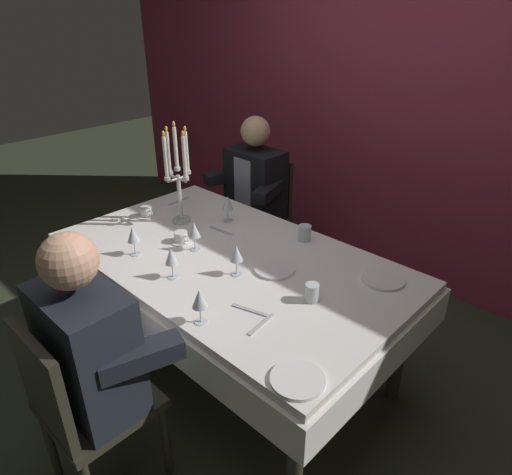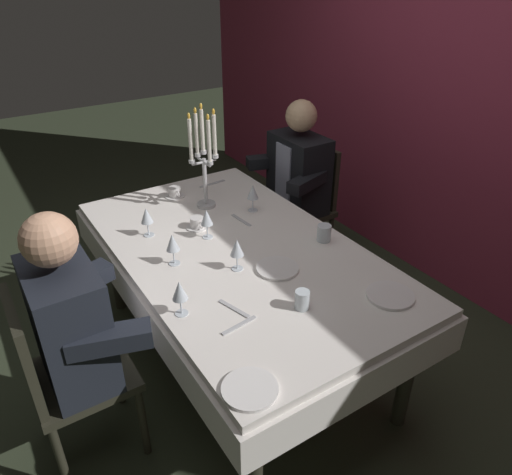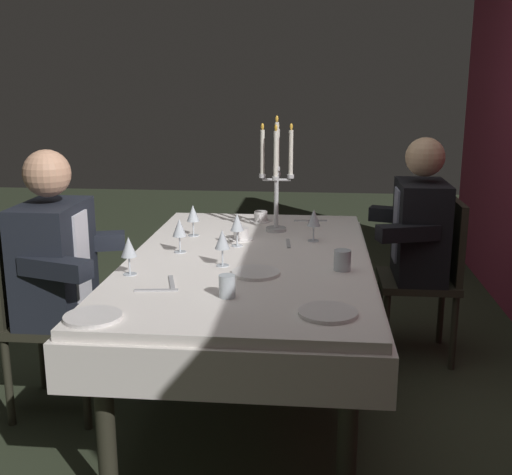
% 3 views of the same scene
% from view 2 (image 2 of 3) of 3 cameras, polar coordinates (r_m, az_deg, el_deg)
% --- Properties ---
extents(ground_plane, '(12.00, 12.00, 0.00)m').
position_cam_2_polar(ground_plane, '(2.95, -1.90, -13.65)').
color(ground_plane, '#2F3625').
extents(back_wall, '(6.00, 0.12, 2.70)m').
position_cam_2_polar(back_wall, '(3.36, 23.72, 15.93)').
color(back_wall, '#912E46').
rests_on(back_wall, ground_plane).
extents(dining_table, '(1.94, 1.14, 0.74)m').
position_cam_2_polar(dining_table, '(2.56, -2.13, -3.54)').
color(dining_table, white).
rests_on(dining_table, ground_plane).
extents(candelabra, '(0.19, 0.19, 0.62)m').
position_cam_2_polar(candelabra, '(2.82, -6.15, 9.08)').
color(candelabra, silver).
rests_on(candelabra, dining_table).
extents(dinner_plate_0, '(0.21, 0.21, 0.01)m').
position_cam_2_polar(dinner_plate_0, '(2.23, 15.47, -6.57)').
color(dinner_plate_0, white).
rests_on(dinner_plate_0, dining_table).
extents(dinner_plate_1, '(0.20, 0.20, 0.01)m').
position_cam_2_polar(dinner_plate_1, '(1.75, -0.73, -17.36)').
color(dinner_plate_1, white).
rests_on(dinner_plate_1, dining_table).
extents(dinner_plate_2, '(0.20, 0.20, 0.01)m').
position_cam_2_polar(dinner_plate_2, '(2.32, 2.54, -3.65)').
color(dinner_plate_2, white).
rests_on(dinner_plate_2, dining_table).
extents(wine_glass_0, '(0.07, 0.07, 0.16)m').
position_cam_2_polar(wine_glass_0, '(2.61, -12.72, 2.44)').
color(wine_glass_0, silver).
rests_on(wine_glass_0, dining_table).
extents(wine_glass_1, '(0.07, 0.07, 0.16)m').
position_cam_2_polar(wine_glass_1, '(2.34, -9.77, -0.68)').
color(wine_glass_1, silver).
rests_on(wine_glass_1, dining_table).
extents(wine_glass_2, '(0.07, 0.07, 0.16)m').
position_cam_2_polar(wine_glass_2, '(2.54, -5.82, 2.30)').
color(wine_glass_2, silver).
rests_on(wine_glass_2, dining_table).
extents(wine_glass_3, '(0.07, 0.07, 0.16)m').
position_cam_2_polar(wine_glass_3, '(2.27, -2.26, -1.29)').
color(wine_glass_3, silver).
rests_on(wine_glass_3, dining_table).
extents(wine_glass_4, '(0.07, 0.07, 0.16)m').
position_cam_2_polar(wine_glass_4, '(2.81, -0.39, 5.32)').
color(wine_glass_4, silver).
rests_on(wine_glass_4, dining_table).
extents(wine_glass_5, '(0.07, 0.07, 0.16)m').
position_cam_2_polar(wine_glass_5, '(2.01, -8.95, -6.28)').
color(wine_glass_5, silver).
rests_on(wine_glass_5, dining_table).
extents(water_tumbler_0, '(0.06, 0.06, 0.09)m').
position_cam_2_polar(water_tumbler_0, '(2.07, 5.44, -7.30)').
color(water_tumbler_0, silver).
rests_on(water_tumbler_0, dining_table).
extents(water_tumbler_1, '(0.07, 0.07, 0.09)m').
position_cam_2_polar(water_tumbler_1, '(2.56, 7.99, 0.53)').
color(water_tumbler_1, silver).
rests_on(water_tumbler_1, dining_table).
extents(coffee_cup_0, '(0.13, 0.12, 0.06)m').
position_cam_2_polar(coffee_cup_0, '(3.07, -9.52, 5.22)').
color(coffee_cup_0, white).
rests_on(coffee_cup_0, dining_table).
extents(coffee_cup_1, '(0.13, 0.12, 0.06)m').
position_cam_2_polar(coffee_cup_1, '(2.69, -6.92, 1.69)').
color(coffee_cup_1, white).
rests_on(coffee_cup_1, dining_table).
extents(fork_0, '(0.17, 0.06, 0.01)m').
position_cam_2_polar(fork_0, '(2.08, -2.60, -8.33)').
color(fork_0, '#B7B7BC').
rests_on(fork_0, dining_table).
extents(knife_1, '(0.03, 0.19, 0.01)m').
position_cam_2_polar(knife_1, '(3.22, -5.15, 6.31)').
color(knife_1, '#B7B7BC').
rests_on(knife_1, dining_table).
extents(fork_2, '(0.17, 0.03, 0.01)m').
position_cam_2_polar(fork_2, '(2.75, -1.76, 2.06)').
color(fork_2, '#B7B7BC').
rests_on(fork_2, dining_table).
extents(fork_3, '(0.04, 0.17, 0.01)m').
position_cam_2_polar(fork_3, '(2.00, -2.00, -10.27)').
color(fork_3, '#B7B7BC').
rests_on(fork_3, dining_table).
extents(seated_diner_0, '(0.63, 0.48, 1.24)m').
position_cam_2_polar(seated_diner_0, '(3.42, 5.11, 7.61)').
color(seated_diner_0, '#2D2B20').
rests_on(seated_diner_0, ground_plane).
extents(seated_diner_1, '(0.63, 0.48, 1.24)m').
position_cam_2_polar(seated_diner_1, '(2.15, -21.19, -9.50)').
color(seated_diner_1, '#2D2B20').
rests_on(seated_diner_1, ground_plane).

